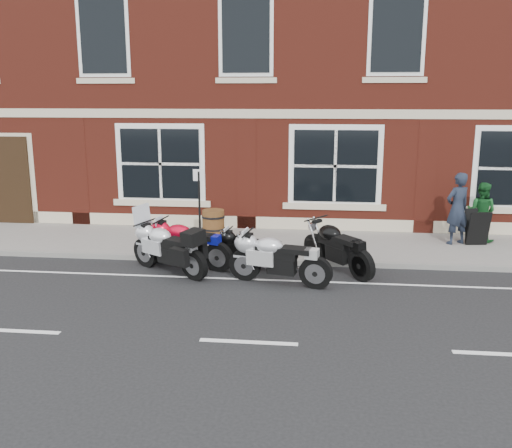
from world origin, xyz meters
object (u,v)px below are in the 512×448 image
object	(u,v)px
parking_sign	(199,204)
moto_sport_black	(251,248)
a_board_sign	(477,227)
moto_naked_black	(337,245)
moto_sport_silver	(278,257)
barrel_planter	(213,222)
pedestrian_left	(457,209)
moto_sport_red	(187,242)
pedestrian_right	(481,212)
moto_touring_silver	(168,246)

from	to	relation	value
parking_sign	moto_sport_black	bearing A→B (deg)	-32.51
moto_sport_black	a_board_sign	xyz separation A→B (m)	(5.60, 2.35, 0.10)
moto_naked_black	a_board_sign	world-z (taller)	moto_naked_black
moto_sport_silver	parking_sign	xyz separation A→B (m)	(-2.11, 2.07, 0.70)
a_board_sign	moto_sport_silver	bearing A→B (deg)	-153.67
moto_naked_black	barrel_planter	world-z (taller)	moto_naked_black
pedestrian_left	moto_sport_silver	bearing A→B (deg)	9.59
moto_sport_red	pedestrian_right	xyz separation A→B (m)	(7.26, 2.80, 0.32)
moto_touring_silver	parking_sign	distance (m)	1.75
moto_touring_silver	barrel_planter	bearing A→B (deg)	24.24
moto_touring_silver	moto_naked_black	distance (m)	3.81
barrel_planter	parking_sign	distance (m)	1.75
moto_naked_black	barrel_planter	distance (m)	4.21
moto_sport_silver	pedestrian_left	xyz separation A→B (m)	(4.37, 3.39, 0.47)
moto_sport_red	moto_sport_black	bearing A→B (deg)	-70.62
moto_sport_black	moto_naked_black	size ratio (longest dim) A/B	0.95
moto_touring_silver	moto_sport_black	bearing A→B (deg)	-42.05
a_board_sign	parking_sign	size ratio (longest dim) A/B	0.45
moto_touring_silver	a_board_sign	bearing A→B (deg)	-36.44
barrel_planter	parking_sign	world-z (taller)	parking_sign
moto_touring_silver	moto_sport_black	world-z (taller)	moto_touring_silver
pedestrian_right	a_board_sign	world-z (taller)	pedestrian_right
moto_sport_red	moto_sport_silver	world-z (taller)	moto_sport_silver
moto_sport_red	moto_sport_silver	distance (m)	2.39
moto_sport_black	moto_naked_black	distance (m)	1.96
moto_touring_silver	barrel_planter	size ratio (longest dim) A/B	2.82
pedestrian_right	parking_sign	distance (m)	7.40
moto_sport_red	moto_sport_black	size ratio (longest dim) A/B	1.20
moto_sport_silver	moto_sport_red	bearing A→B (deg)	79.78
moto_sport_silver	a_board_sign	xyz separation A→B (m)	(4.90, 3.37, -0.01)
moto_sport_silver	barrel_planter	size ratio (longest dim) A/B	3.16
moto_sport_silver	moto_naked_black	xyz separation A→B (m)	(1.26, 1.05, 0.02)
moto_sport_black	parking_sign	size ratio (longest dim) A/B	0.90
moto_sport_silver	pedestrian_right	world-z (taller)	pedestrian_right
moto_sport_red	barrel_planter	bearing A→B (deg)	15.75
moto_sport_silver	parking_sign	bearing A→B (deg)	59.69
pedestrian_right	a_board_sign	xyz separation A→B (m)	(-0.18, -0.42, -0.33)
pedestrian_right	parking_sign	world-z (taller)	parking_sign
pedestrian_right	a_board_sign	size ratio (longest dim) A/B	1.72
pedestrian_left	pedestrian_right	size ratio (longest dim) A/B	1.19
moto_sport_red	parking_sign	bearing A→B (deg)	14.69
pedestrian_right	parking_sign	xyz separation A→B (m)	(-7.19, -1.71, 0.38)
parking_sign	moto_touring_silver	bearing A→B (deg)	-100.32
moto_sport_silver	pedestrian_left	distance (m)	5.55
moto_sport_silver	barrel_planter	world-z (taller)	moto_sport_silver
moto_sport_silver	moto_touring_silver	bearing A→B (deg)	92.59
moto_naked_black	barrel_planter	bearing A→B (deg)	104.11
pedestrian_left	parking_sign	bearing A→B (deg)	-16.70
moto_sport_black	barrel_planter	size ratio (longest dim) A/B	2.59
a_board_sign	parking_sign	xyz separation A→B (m)	(-7.01, -1.30, 0.71)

